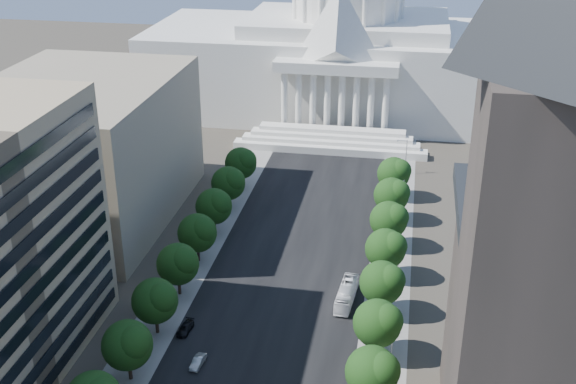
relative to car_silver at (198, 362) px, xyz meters
The scene contains 26 objects.
road_asphalt 38.27m from the car_silver, 76.56° to the left, with size 30.00×260.00×0.01m, color black.
sidewalk_left 38.57m from the car_silver, 105.19° to the left, with size 8.00×260.00×0.02m, color gray.
sidewalk_right 46.51m from the car_silver, 53.15° to the left, with size 8.00×260.00×0.02m, color gray.
capitol 133.81m from the car_silver, 86.15° to the left, with size 120.00×56.00×73.00m.
office_block_left_far 62.96m from the car_silver, 129.63° to the left, with size 38.00×52.00×30.00m, color gray.
tree_l_d 11.62m from the car_silver, 150.42° to the right, with size 7.79×7.60×9.97m.
tree_l_e 12.63m from the car_silver, 141.31° to the left, with size 7.79×7.60×9.97m.
tree_l_f 21.73m from the car_silver, 114.75° to the left, with size 7.79×7.60×9.97m.
tree_l_g 32.75m from the car_silver, 105.78° to the left, with size 7.79×7.60×9.97m.
tree_l_h 44.29m from the car_silver, 101.52° to the left, with size 7.79×7.60×9.97m.
tree_l_i 56.02m from the car_silver, 99.05° to the left, with size 7.79×7.60×9.97m.
tree_l_j 67.84m from the car_silver, 97.45° to the left, with size 7.79×7.60×9.97m.
tree_r_d 28.28m from the car_silver, 10.36° to the right, with size 7.79×7.60×9.97m.
tree_r_e 28.71m from the car_silver, 14.46° to the left, with size 7.79×7.60×9.97m.
tree_r_f 33.72m from the car_silver, 34.94° to the left, with size 7.79×7.60×9.97m.
tree_r_g 41.68m from the car_silver, 48.72° to the left, with size 7.79×7.60×9.97m.
tree_r_h 51.24m from the car_silver, 57.67° to the left, with size 7.79×7.60×9.97m.
tree_r_i 61.66m from the car_silver, 63.67° to the left, with size 7.79×7.60×9.97m.
tree_r_j 72.57m from the car_silver, 67.89° to the left, with size 7.79×7.60×9.97m.
streetlight_c 30.13m from the car_silver, 14.07° to the left, with size 2.61×0.44×9.00m.
streetlight_d 43.52m from the car_silver, 48.21° to the left, with size 2.61×0.44×9.00m.
streetlight_e 64.26m from the car_silver, 63.28° to the left, with size 2.61×0.44×9.00m.
streetlight_f 87.27m from the car_silver, 70.70° to the left, with size 2.61×0.44×9.00m.
car_silver is the anchor object (origin of this frame).
car_dark_b 9.40m from the car_silver, 119.34° to the left, with size 1.84×4.52×1.31m, color black.
city_bus 30.19m from the car_silver, 46.44° to the left, with size 2.58×11.02×3.07m, color white.
Camera 1 is at (20.57, -33.87, 70.84)m, focal length 45.00 mm.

